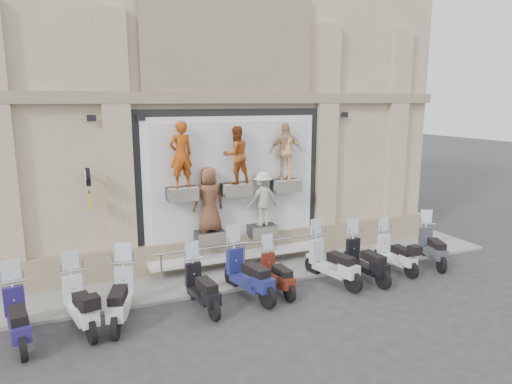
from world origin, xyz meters
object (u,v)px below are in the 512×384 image
scooter_b (80,295)px  scooter_i (396,247)px  scooter_g (333,254)px  scooter_j (433,240)px  scooter_d (202,279)px  scooter_f (277,266)px  guard_rail (244,259)px  scooter_e (249,265)px  scooter_c (120,288)px  scooter_a (16,308)px  clock_sign_bracket (88,183)px  scooter_h (366,252)px

scooter_b → scooter_i: bearing=-11.2°
scooter_g → scooter_j: scooter_g is taller
scooter_d → scooter_j: size_ratio=0.97×
scooter_f → scooter_j: scooter_j is taller
guard_rail → scooter_e: scooter_e is taller
scooter_d → scooter_g: size_ratio=0.90×
guard_rail → scooter_c: size_ratio=2.54×
scooter_b → scooter_i: scooter_b is taller
scooter_a → scooter_b: scooter_b is taller
scooter_e → scooter_i: size_ratio=1.18×
guard_rail → scooter_i: size_ratio=2.88×
scooter_j → clock_sign_bracket: bearing=-169.5°
scooter_d → scooter_h: (4.58, -0.01, 0.04)m
guard_rail → scooter_g: size_ratio=2.51×
scooter_f → scooter_h: bearing=-7.4°
scooter_b → scooter_c: 0.81m
clock_sign_bracket → scooter_c: clock_sign_bracket is taller
scooter_b → scooter_d: size_ratio=1.06×
guard_rail → scooter_d: bearing=-136.3°
scooter_f → scooter_j: bearing=-2.9°
scooter_i → scooter_b: bearing=179.4°
scooter_d → scooter_i: scooter_d is taller
clock_sign_bracket → scooter_j: size_ratio=0.55×
scooter_d → scooter_j: (7.11, 0.21, 0.02)m
scooter_c → scooter_j: size_ratio=1.07×
scooter_g → guard_rail: bearing=129.1°
guard_rail → scooter_j: 5.61m
scooter_c → scooter_i: scooter_c is taller
scooter_a → clock_sign_bracket: bearing=44.4°
scooter_a → scooter_e: size_ratio=0.93×
scooter_e → scooter_h: scooter_e is taller
scooter_g → scooter_c: bearing=167.4°
scooter_c → scooter_d: scooter_c is taller
scooter_h → scooter_j: scooter_h is taller
scooter_a → scooter_h: 8.38m
scooter_c → scooter_g: scooter_g is taller
scooter_a → scooter_f: scooter_a is taller
scooter_d → scooter_f: bearing=-1.6°
guard_rail → scooter_a: 5.75m
scooter_h → scooter_j: bearing=1.7°
scooter_f → scooter_g: bearing=-5.0°
clock_sign_bracket → scooter_b: size_ratio=0.53×
guard_rail → scooter_f: size_ratio=2.99×
scooter_e → scooter_j: scooter_e is taller
scooter_b → scooter_e: (3.87, 0.13, 0.06)m
scooter_g → scooter_i: 2.17m
scooter_g → scooter_f: bearing=165.0°
scooter_i → scooter_a: bearing=-179.8°
scooter_b → scooter_a: bearing=174.6°
scooter_j → scooter_c: bearing=-157.2°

